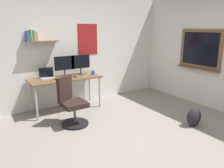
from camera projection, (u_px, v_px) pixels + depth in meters
ground_plane at (140, 142)px, 3.60m from camera, size 5.20×5.20×0.00m
wall_back at (76, 50)px, 5.26m from camera, size 5.00×0.30×2.60m
desk at (65, 81)px, 4.85m from camera, size 1.57×0.64×0.76m
office_chair at (72, 104)px, 4.16m from camera, size 0.56×0.57×0.95m
laptop at (47, 76)px, 4.75m from camera, size 0.31×0.21×0.23m
monitor_primary at (65, 65)px, 4.87m from camera, size 0.46×0.17×0.46m
monitor_secondary at (81, 63)px, 5.07m from camera, size 0.46×0.17×0.46m
keyboard at (63, 78)px, 4.72m from camera, size 0.37×0.13×0.02m
computer_mouse at (75, 76)px, 4.87m from camera, size 0.10×0.06×0.03m
coffee_mug at (93, 72)px, 5.15m from camera, size 0.08×0.08×0.09m
backpack at (194, 117)px, 4.16m from camera, size 0.32×0.22×0.35m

